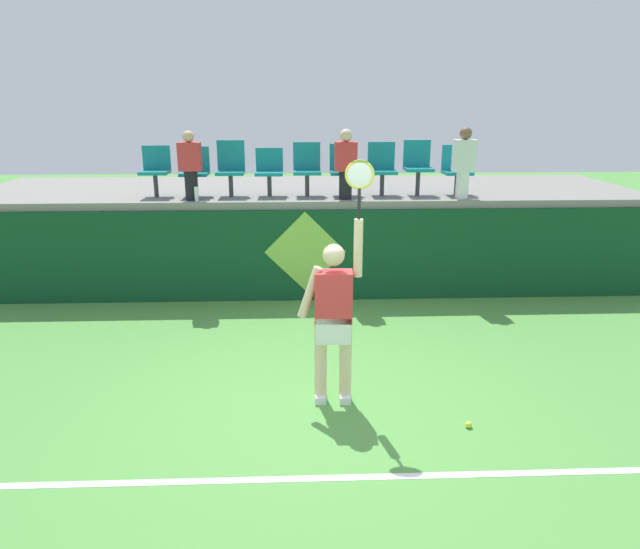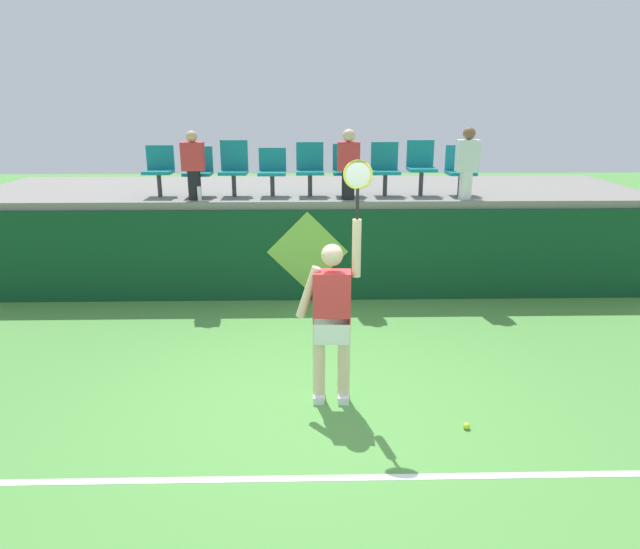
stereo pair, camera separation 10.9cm
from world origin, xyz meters
name	(u,v)px [view 2 (the right image)]	position (x,y,z in m)	size (l,w,h in m)	color
ground_plane	(313,410)	(0.00, 0.00, 0.00)	(40.00, 40.00, 0.00)	#519342
court_back_wall	(311,255)	(0.00, 3.51, 0.73)	(11.39, 0.20, 1.45)	#0F4223
spectator_platform	(310,191)	(0.00, 5.01, 1.51)	(11.39, 3.10, 0.12)	gray
court_baseline_stripe	(315,478)	(0.00, -1.12, 0.00)	(10.25, 0.08, 0.01)	white
tennis_player	(332,314)	(0.20, 0.22, 0.97)	(0.75, 0.28, 2.53)	white
tennis_ball	(467,426)	(1.48, -0.39, 0.03)	(0.07, 0.07, 0.07)	#D1E533
water_bottle	(199,194)	(-1.71, 3.59, 1.68)	(0.06, 0.06, 0.22)	white
stadium_chair_0	(159,168)	(-2.42, 4.10, 2.02)	(0.44, 0.42, 0.80)	#38383D
stadium_chair_1	(198,169)	(-1.79, 4.11, 2.00)	(0.44, 0.42, 0.78)	#38383D
stadium_chair_2	(234,166)	(-1.22, 4.11, 2.05)	(0.44, 0.42, 0.87)	#38383D
stadium_chair_3	(272,169)	(-0.61, 4.10, 2.00)	(0.44, 0.42, 0.75)	#38383D
stadium_chair_4	(310,167)	(0.00, 4.11, 2.03)	(0.44, 0.42, 0.84)	#38383D
stadium_chair_5	(347,167)	(0.59, 4.11, 2.02)	(0.44, 0.42, 0.81)	#38383D
stadium_chair_6	(385,166)	(1.21, 4.11, 2.03)	(0.44, 0.42, 0.84)	#38383D
stadium_chair_7	(421,164)	(1.80, 4.11, 2.07)	(0.44, 0.42, 0.87)	#38383D
stadium_chair_8	(460,168)	(2.44, 4.11, 2.01)	(0.44, 0.42, 0.79)	#38383D
spectator_0	(193,165)	(-1.79, 3.71, 2.12)	(0.34, 0.20, 1.05)	black
spectator_1	(348,163)	(0.59, 3.71, 2.13)	(0.34, 0.20, 1.07)	black
spectator_2	(467,162)	(2.44, 3.71, 2.14)	(0.34, 0.20, 1.10)	white
wall_signage_mount	(308,300)	(-0.05, 3.40, 0.00)	(1.27, 0.01, 1.44)	#0F4223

